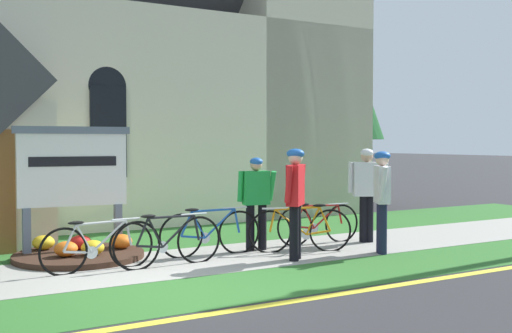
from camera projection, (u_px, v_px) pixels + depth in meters
name	position (u px, v px, depth m)	size (l,w,h in m)	color
ground	(91.00, 245.00, 11.19)	(140.00, 140.00, 0.00)	#2B2B2D
sidewalk_slab	(178.00, 262.00, 9.59)	(32.00, 2.21, 0.01)	#99968E
grass_verge	(235.00, 287.00, 7.94)	(32.00, 1.60, 0.01)	#2D6628
church_lawn	(129.00, 241.00, 11.68)	(24.00, 2.64, 0.01)	#2D6628
curb_paint_stripe	(274.00, 304.00, 7.11)	(28.00, 0.16, 0.01)	yellow
church_building	(73.00, 34.00, 17.06)	(14.78, 12.22, 13.60)	beige
church_sign	(73.00, 172.00, 10.13)	(1.88, 0.24, 2.14)	slate
flower_bed	(80.00, 253.00, 9.91)	(2.07, 2.07, 0.34)	#382319
bicycle_black	(210.00, 233.00, 10.16)	(1.76, 0.21, 0.82)	black
bicycle_yellow	(318.00, 224.00, 11.36)	(1.74, 0.16, 0.79)	black
bicycle_silver	(98.00, 246.00, 8.93)	(1.72, 0.16, 0.78)	black
bicycle_orange	(301.00, 230.00, 10.48)	(1.69, 0.71, 0.84)	black
bicycle_green	(168.00, 241.00, 9.28)	(1.78, 0.13, 0.83)	black
cyclist_in_yellow_jersey	(256.00, 197.00, 10.61)	(0.62, 0.35, 1.62)	black
cyclist_in_red_jersey	(382.00, 193.00, 10.31)	(0.45, 0.62, 1.73)	#191E38
cyclist_in_green_jersey	(367.00, 187.00, 11.47)	(0.58, 0.53, 1.77)	black
cyclist_in_blue_jersey	(295.00, 194.00, 9.73)	(0.57, 0.52, 1.78)	black
roadside_conifer	(321.00, 46.00, 17.81)	(3.67, 3.67, 7.42)	#4C3823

